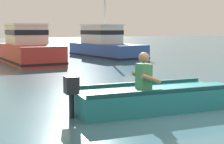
{
  "coord_description": "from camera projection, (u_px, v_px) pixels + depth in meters",
  "views": [
    {
      "loc": [
        -4.61,
        -4.8,
        1.65
      ],
      "look_at": [
        -0.26,
        2.75,
        0.55
      ],
      "focal_mm": 54.79,
      "sensor_mm": 36.0,
      "label": 1
    }
  ],
  "objects": [
    {
      "name": "moored_boat_red",
      "position": [
        28.0,
        48.0,
        16.58
      ],
      "size": [
        2.18,
        5.14,
        1.92
      ],
      "color": "#B72D28",
      "rests_on": "ground"
    },
    {
      "name": "ground_plane",
      "position": [
        194.0,
        115.0,
        6.61
      ],
      "size": [
        120.0,
        120.0,
        0.0
      ],
      "primitive_type": "plane",
      "color": "#386070"
    },
    {
      "name": "rowboat_with_person",
      "position": [
        153.0,
        98.0,
        7.0
      ],
      "size": [
        3.73,
        1.52,
        1.19
      ],
      "color": "#1E727A",
      "rests_on": "ground"
    },
    {
      "name": "moored_boat_blue",
      "position": [
        105.0,
        45.0,
        19.71
      ],
      "size": [
        2.28,
        5.66,
        4.32
      ],
      "color": "#2D519E",
      "rests_on": "ground"
    }
  ]
}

